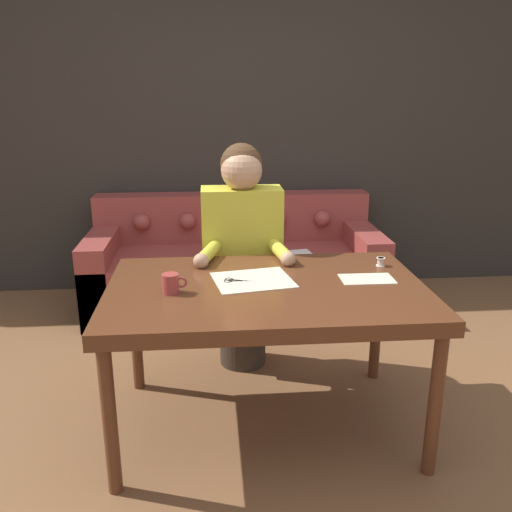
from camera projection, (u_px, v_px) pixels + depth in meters
name	position (u px, v px, depth m)	size (l,w,h in m)	color
ground_plane	(270.00, 421.00, 2.77)	(16.00, 16.00, 0.00)	brown
wall_back	(243.00, 130.00, 4.33)	(8.00, 0.06, 2.60)	#2D2823
dining_table	(266.00, 299.00, 2.54)	(1.48, 0.95, 0.75)	#562D19
couch	(235.00, 267.00, 4.19)	(2.17, 0.90, 0.82)	brown
person	(242.00, 253.00, 3.15)	(0.53, 0.56, 1.34)	#33281E
pattern_paper_main	(253.00, 280.00, 2.58)	(0.41, 0.36, 0.00)	beige
pattern_paper_offcut	(367.00, 279.00, 2.60)	(0.26, 0.16, 0.00)	beige
scissors	(237.00, 281.00, 2.57)	(0.20, 0.09, 0.01)	silver
mug	(171.00, 284.00, 2.41)	(0.11, 0.08, 0.09)	#9E3833
thread_spool	(381.00, 262.00, 2.78)	(0.04, 0.04, 0.05)	beige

